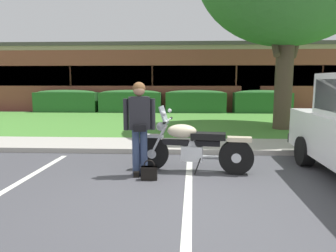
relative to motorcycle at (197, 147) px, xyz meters
The scene contains 14 objects.
ground_plane 1.39m from the motorcycle, 96.07° to the right, with size 140.00×140.00×0.00m, color #424247.
curb_strip 1.55m from the motorcycle, 95.30° to the left, with size 60.00×0.20×0.12m, color #ADA89E.
concrete_walk 2.38m from the motorcycle, 93.38° to the left, with size 60.00×1.50×0.08m, color #ADA89E.
grass_lawn 6.84m from the motorcycle, 91.15° to the left, with size 60.00×7.49×0.06m, color #478433.
stall_stripe_0 3.30m from the motorcycle, 160.44° to the right, with size 0.12×4.40×0.01m, color silver.
stall_stripe_1 1.21m from the motorcycle, 99.65° to the right, with size 0.12×4.40×0.01m, color silver.
motorcycle is the anchor object (origin of this frame).
rider_person 1.21m from the motorcycle, 164.94° to the right, with size 0.57×0.33×1.70m.
handbag 1.07m from the motorcycle, 148.23° to the right, with size 0.28×0.13×0.36m.
hedge_left 12.63m from the motorcycle, 121.45° to the left, with size 3.35×0.90×1.24m.
hedge_center_left 11.21m from the motorcycle, 106.06° to the left, with size 3.27×0.90×1.24m.
hedge_center_right 10.78m from the motorcycle, 87.95° to the left, with size 3.15×0.90×1.24m.
hedge_right 11.45m from the motorcycle, 70.23° to the left, with size 2.96×0.90×1.24m.
brick_building 16.97m from the motorcycle, 96.70° to the left, with size 27.01×11.04×3.82m.
Camera 1 is at (-0.14, -4.49, 1.73)m, focal length 33.29 mm.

